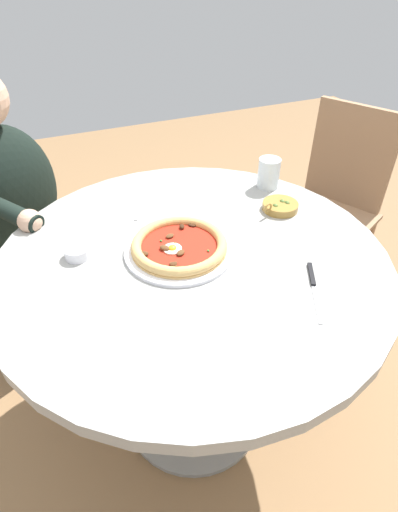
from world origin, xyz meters
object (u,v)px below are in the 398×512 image
at_px(pizza_on_plate, 179,246).
at_px(water_glass, 268,175).
at_px(dining_table, 193,290).
at_px(diner_person, 21,239).
at_px(cafe_chair_spare_near, 334,195).
at_px(fork_utensil, 148,205).
at_px(olive_pan, 280,206).
at_px(steak_knife, 313,283).
at_px(ramekin_capers, 77,252).

relative_size(pizza_on_plate, water_glass, 2.97).
xyz_separation_m(dining_table, diner_person, (-0.63, -0.44, -0.11)).
bearing_deg(cafe_chair_spare_near, fork_utensil, -82.67).
xyz_separation_m(olive_pan, diner_person, (-0.53, -0.78, -0.25)).
height_order(steak_knife, ramekin_capers, ramekin_capers).
bearing_deg(cafe_chair_spare_near, olive_pan, -58.99).
distance_m(pizza_on_plate, olive_pan, 0.37).
bearing_deg(fork_utensil, diner_person, -130.42).
height_order(pizza_on_plate, steak_knife, pizza_on_plate).
bearing_deg(pizza_on_plate, water_glass, 118.78).
bearing_deg(fork_utensil, ramekin_capers, -54.40).
distance_m(steak_knife, ramekin_capers, 0.60).
distance_m(steak_knife, fork_utensil, 0.57).
distance_m(steak_knife, diner_person, 1.11).
bearing_deg(pizza_on_plate, olive_pan, 102.10).
bearing_deg(olive_pan, pizza_on_plate, -77.90).
height_order(steak_knife, diner_person, diner_person).
bearing_deg(water_glass, ramekin_capers, -78.13).
xyz_separation_m(ramekin_capers, cafe_chair_spare_near, (-0.29, 1.10, -0.22)).
relative_size(pizza_on_plate, diner_person, 0.26).
bearing_deg(steak_knife, diner_person, -142.20).
xyz_separation_m(dining_table, olive_pan, (-0.10, 0.33, 0.14)).
xyz_separation_m(steak_knife, olive_pan, (-0.33, 0.11, 0.01)).
distance_m(dining_table, fork_utensil, 0.31).
relative_size(pizza_on_plate, fork_utensil, 2.05).
bearing_deg(steak_knife, water_glass, 161.84).
height_order(olive_pan, fork_utensil, olive_pan).
height_order(ramekin_capers, fork_utensil, ramekin_capers).
bearing_deg(cafe_chair_spare_near, water_glass, -71.55).
bearing_deg(olive_pan, water_glass, 163.59).
height_order(water_glass, fork_utensil, water_glass).
bearing_deg(steak_knife, olive_pan, 161.07).
distance_m(water_glass, steak_knife, 0.50).
distance_m(water_glass, ramekin_capers, 0.67).
bearing_deg(pizza_on_plate, cafe_chair_spare_near, 113.58).
distance_m(water_glass, olive_pan, 0.15).
xyz_separation_m(steak_knife, ramekin_capers, (-0.33, -0.50, 0.01)).
relative_size(dining_table, steak_knife, 5.60).
relative_size(water_glass, ramekin_capers, 1.48).
bearing_deg(diner_person, olive_pan, 55.57).
bearing_deg(cafe_chair_spare_near, pizza_on_plate, -66.42).
bearing_deg(dining_table, steak_knife, 44.38).
distance_m(dining_table, cafe_chair_spare_near, 0.91).
xyz_separation_m(pizza_on_plate, olive_pan, (-0.08, 0.36, -0.00)).
height_order(dining_table, olive_pan, olive_pan).
height_order(dining_table, ramekin_capers, ramekin_capers).
xyz_separation_m(dining_table, pizza_on_plate, (-0.02, -0.03, 0.15)).
distance_m(olive_pan, fork_utensil, 0.41).
relative_size(pizza_on_plate, ramekin_capers, 4.41).
relative_size(pizza_on_plate, cafe_chair_spare_near, 0.33).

